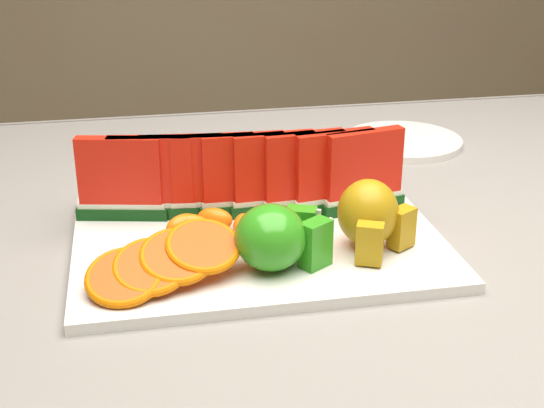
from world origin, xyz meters
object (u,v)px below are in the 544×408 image
Objects in this scene: side_plate at (403,141)px; fork at (110,189)px; pear_cluster at (370,215)px; apple_cluster at (277,237)px; platter at (257,240)px.

fork is at bearing -166.42° from side_plate.
apple_cluster is at bearing -167.93° from pear_cluster.
side_plate is (0.17, 0.35, -0.05)m from pear_cluster.
pear_cluster is (0.10, 0.02, 0.01)m from apple_cluster.
pear_cluster reaches higher than side_plate.
platter is 0.08m from apple_cluster.
fork is at bearing 129.73° from platter.
pear_cluster is 0.39m from side_plate.
apple_cluster is 0.54× the size of fork.
apple_cluster is (0.01, -0.08, 0.04)m from platter.
apple_cluster is at bearing -125.82° from side_plate.
pear_cluster is (0.11, -0.05, 0.04)m from platter.
pear_cluster is 0.37m from fork.
pear_cluster is 0.45× the size of fork.
platter reaches higher than fork.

